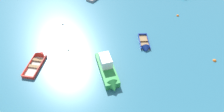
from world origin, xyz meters
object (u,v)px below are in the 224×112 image
Objects in this scene: mooring_buoy_between_boats_right at (214,61)px; mooring_buoy_near_foreground at (68,50)px; rowboat_deep_blue_near_left at (145,46)px; mooring_buoy_trailing at (63,24)px; mooring_buoy_midfield at (178,16)px; motor_launch_green_midfield_left at (108,70)px; rowboat_red_back_row_right at (39,58)px.

mooring_buoy_near_foreground is at bearing 170.77° from mooring_buoy_between_boats_right.
rowboat_deep_blue_near_left is 9.17m from mooring_buoy_between_boats_right.
mooring_buoy_trailing is (-12.16, 6.07, -0.16)m from rowboat_deep_blue_near_left.
rowboat_deep_blue_near_left reaches higher than mooring_buoy_midfield.
mooring_buoy_between_boats_right is (19.29, -3.14, 0.00)m from mooring_buoy_near_foreground.
motor_launch_green_midfield_left reaches higher than mooring_buoy_trailing.
mooring_buoy_midfield is 1.25× the size of mooring_buoy_trailing.
rowboat_deep_blue_near_left is 10.61× the size of mooring_buoy_trailing.
mooring_buoy_midfield is 0.97× the size of mooring_buoy_between_boats_right.
rowboat_deep_blue_near_left reaches higher than mooring_buoy_near_foreground.
mooring_buoy_between_boats_right reaches higher than mooring_buoy_trailing.
mooring_buoy_trailing is at bearing 74.28° from rowboat_red_back_row_right.
rowboat_deep_blue_near_left is at bearing 39.91° from motor_launch_green_midfield_left.
rowboat_red_back_row_right reaches higher than mooring_buoy_between_boats_right.
motor_launch_green_midfield_left is 16.77× the size of mooring_buoy_near_foreground.
mooring_buoy_between_boats_right is (8.62, -3.11, -0.16)m from rowboat_deep_blue_near_left.
mooring_buoy_between_boats_right is (14.03, 1.40, -0.65)m from motor_launch_green_midfield_left.
rowboat_red_back_row_right is at bearing 176.14° from mooring_buoy_between_boats_right.
motor_launch_green_midfield_left is 14.11m from mooring_buoy_between_boats_right.
mooring_buoy_midfield is at bearing 22.93° from mooring_buoy_near_foreground.
rowboat_deep_blue_near_left is 8.20× the size of mooring_buoy_between_boats_right.
motor_launch_green_midfield_left is 14.38× the size of mooring_buoy_midfield.
mooring_buoy_midfield reaches higher than mooring_buoy_trailing.
mooring_buoy_midfield is at bearing 99.54° from mooring_buoy_between_boats_right.
rowboat_red_back_row_right is at bearing -105.72° from mooring_buoy_trailing.
mooring_buoy_between_boats_right reaches higher than mooring_buoy_near_foreground.
rowboat_red_back_row_right is at bearing 161.65° from motor_launch_green_midfield_left.
motor_launch_green_midfield_left is at bearing -57.48° from mooring_buoy_trailing.
rowboat_deep_blue_near_left is 10.67m from mooring_buoy_near_foreground.
mooring_buoy_trailing is (2.15, 7.64, -0.19)m from rowboat_red_back_row_right.
motor_launch_green_midfield_left reaches higher than rowboat_deep_blue_near_left.
mooring_buoy_midfield reaches higher than mooring_buoy_near_foreground.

